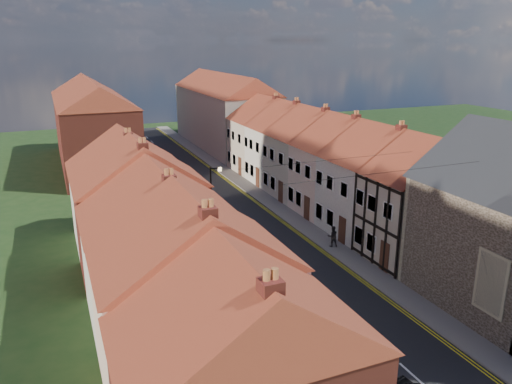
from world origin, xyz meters
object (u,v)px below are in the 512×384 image
at_px(car_far, 163,175).
at_px(pedestrian_left, 331,361).
at_px(car_mid, 207,215).
at_px(lamppost, 212,202).
at_px(pedestrian_right, 333,236).
at_px(car_distant, 151,155).

bearing_deg(car_far, pedestrian_left, -109.55).
bearing_deg(car_mid, lamppost, -83.02).
xyz_separation_m(car_mid, pedestrian_right, (6.98, -8.74, 0.19)).
xyz_separation_m(lamppost, car_mid, (1.10, 5.07, -2.82)).
distance_m(lamppost, car_mid, 5.90).
distance_m(lamppost, pedestrian_right, 9.25).
xyz_separation_m(lamppost, pedestrian_left, (0.11, -16.76, -2.52)).
height_order(car_distant, pedestrian_right, pedestrian_right).
xyz_separation_m(lamppost, car_far, (0.61, 20.04, -2.95)).
height_order(car_mid, pedestrian_right, pedestrian_right).
bearing_deg(pedestrian_left, lamppost, 109.94).
relative_size(car_far, car_distant, 0.89).
bearing_deg(car_distant, lamppost, -97.77).
distance_m(car_far, pedestrian_right, 24.86).
relative_size(car_mid, car_distant, 0.96).
bearing_deg(pedestrian_left, car_mid, 106.96).
relative_size(car_far, pedestrian_left, 2.26).
bearing_deg(car_distant, car_far, -98.99).
bearing_deg(lamppost, car_mid, 77.72).
height_order(car_mid, pedestrian_left, pedestrian_left).
distance_m(lamppost, pedestrian_left, 16.95).
distance_m(car_mid, pedestrian_right, 11.18).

